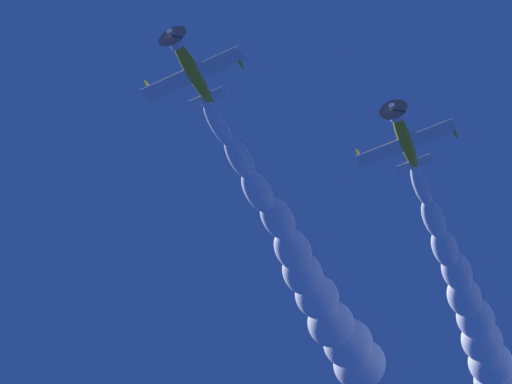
{
  "coord_description": "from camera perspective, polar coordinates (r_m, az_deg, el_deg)",
  "views": [
    {
      "loc": [
        -30.47,
        29.49,
        2.2
      ],
      "look_at": [
        3.52,
        -14.64,
        57.53
      ],
      "focal_mm": 62.56,
      "sensor_mm": 36.0,
      "label": 1
    }
  ],
  "objects": [
    {
      "name": "airplane_left_wingman",
      "position": [
        76.29,
        9.46,
        3.42
      ],
      "size": [
        8.63,
        7.8,
        2.66
      ],
      "color": "gold"
    },
    {
      "name": "airplane_lead",
      "position": [
        71.44,
        -4.19,
        7.88
      ],
      "size": [
        8.58,
        7.8,
        2.75
      ],
      "color": "gold"
    },
    {
      "name": "smoke_trail_left_wingman",
      "position": [
        101.24,
        14.51,
        -9.87
      ],
      "size": [
        15.11,
        43.02,
        5.93
      ],
      "color": "white"
    },
    {
      "name": "smoke_trail_lead",
      "position": [
        93.08,
        4.51,
        -7.45
      ],
      "size": [
        14.54,
        42.62,
        5.93
      ],
      "color": "white"
    }
  ]
}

